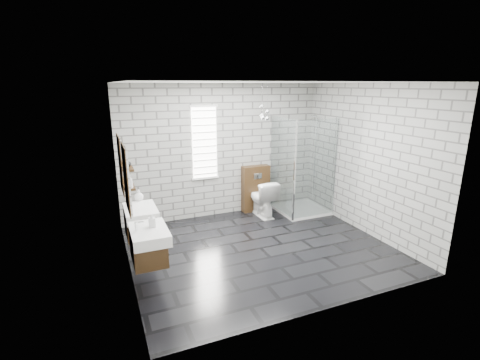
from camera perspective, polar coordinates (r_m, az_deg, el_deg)
floor at (r=5.99m, az=3.39°, el=-11.18°), size 4.20×3.60×0.02m
ceiling at (r=5.36m, az=3.87°, el=15.82°), size 4.20×3.60×0.02m
wall_back at (r=7.15m, az=-2.80°, el=4.76°), size 4.20×0.02×2.70m
wall_front at (r=4.04m, az=15.00°, el=-4.17°), size 4.20×0.02×2.70m
wall_left at (r=4.99m, az=-18.71°, el=-0.76°), size 0.02×3.60×2.70m
wall_right at (r=6.70m, az=20.06°, el=3.12°), size 0.02×3.60×2.70m
vanity_left at (r=4.76m, az=-15.18°, el=-8.86°), size 0.47×0.70×1.57m
vanity_right at (r=5.57m, az=-16.43°, el=-5.34°), size 0.47×0.70×1.57m
shelf_lower at (r=4.95m, az=-17.71°, el=-1.14°), size 0.14×0.30×0.03m
shelf_upper at (r=4.89m, az=-17.96°, el=1.78°), size 0.14×0.30×0.03m
window at (r=6.97m, az=-5.85°, el=6.09°), size 0.56×0.05×1.48m
cistern_panel at (r=7.51m, az=2.56°, el=-1.39°), size 0.60×0.20×1.00m
flush_plate at (r=7.34m, az=2.94°, el=0.64°), size 0.18×0.01×0.12m
shower_enclosure at (r=7.45m, az=9.88°, el=-1.71°), size 1.00×1.00×2.03m
pendant_cluster at (r=6.93m, az=3.95°, el=10.87°), size 0.26×0.26×0.72m
toilet at (r=7.26m, az=3.69°, el=-2.97°), size 0.45×0.76×0.77m
soap_bottle_a at (r=4.74m, az=-14.27°, el=-6.41°), size 0.09×0.09×0.19m
soap_bottle_b at (r=5.85m, az=-16.27°, el=-2.40°), size 0.15×0.15×0.18m
soap_bottle_c at (r=4.83m, az=-17.58°, el=-0.27°), size 0.08×0.08×0.18m
vase at (r=4.94m, az=-17.98°, el=2.70°), size 0.11×0.11×0.10m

